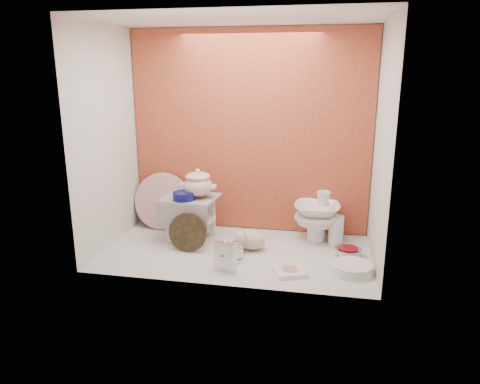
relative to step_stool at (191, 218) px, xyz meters
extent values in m
plane|color=silver|center=(0.37, -0.18, -0.16)|extent=(1.80, 1.80, 0.00)
cube|color=#BB552E|center=(0.37, 0.32, 0.59)|extent=(1.80, 0.06, 1.50)
cube|color=silver|center=(-0.53, -0.18, 0.59)|extent=(0.06, 1.00, 1.50)
cube|color=silver|center=(1.27, -0.18, 0.59)|extent=(0.06, 1.00, 1.50)
cube|color=white|center=(0.37, -0.18, 1.34)|extent=(1.80, 1.00, 0.06)
cylinder|color=#0B0F52|center=(-0.02, -0.08, 0.19)|extent=(0.18, 0.18, 0.06)
imported|color=silver|center=(-0.09, 0.19, -0.03)|extent=(0.32, 0.32, 0.27)
cube|color=silver|center=(0.37, -0.48, -0.06)|extent=(0.15, 0.09, 0.20)
ellipsoid|color=#D1AF93|center=(0.47, -0.12, -0.09)|extent=(0.30, 0.26, 0.15)
cylinder|color=white|center=(0.39, -0.31, -0.16)|extent=(0.15, 0.15, 0.01)
imported|color=white|center=(0.39, -0.31, -0.11)|extent=(0.14, 0.14, 0.09)
cube|color=white|center=(0.76, -0.44, -0.15)|extent=(0.24, 0.24, 0.03)
cylinder|color=white|center=(1.14, -0.36, -0.13)|extent=(0.32, 0.32, 0.06)
imported|color=silver|center=(1.12, -0.11, -0.13)|extent=(0.23, 0.23, 0.06)
cylinder|color=silver|center=(1.04, 0.10, -0.06)|extent=(0.11, 0.11, 0.21)
camera|label=1|loc=(0.95, -2.96, 1.05)|focal=33.54mm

